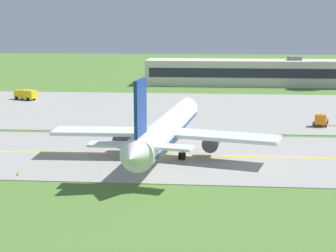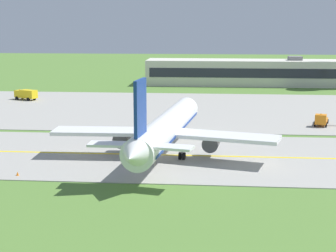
# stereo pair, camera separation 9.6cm
# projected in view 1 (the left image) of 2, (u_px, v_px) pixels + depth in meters

# --- Properties ---
(ground_plane) EXTENTS (500.00, 500.00, 0.00)m
(ground_plane) POSITION_uv_depth(u_px,v_px,m) (151.00, 155.00, 77.19)
(ground_plane) COLOR #517A33
(taxiway_strip) EXTENTS (240.00, 28.00, 0.10)m
(taxiway_strip) POSITION_uv_depth(u_px,v_px,m) (151.00, 155.00, 77.18)
(taxiway_strip) COLOR #9E9B93
(taxiway_strip) RESTS_ON ground
(apron_pad) EXTENTS (140.00, 52.00, 0.10)m
(apron_pad) POSITION_uv_depth(u_px,v_px,m) (218.00, 109.00, 117.38)
(apron_pad) COLOR #9E9B93
(apron_pad) RESTS_ON ground
(taxiway_centreline) EXTENTS (220.00, 0.60, 0.01)m
(taxiway_centreline) POSITION_uv_depth(u_px,v_px,m) (151.00, 155.00, 77.17)
(taxiway_centreline) COLOR yellow
(taxiway_centreline) RESTS_ON taxiway_strip
(airplane_lead) EXTENTS (32.31, 39.65, 12.70)m
(airplane_lead) POSITION_uv_depth(u_px,v_px,m) (166.00, 128.00, 75.77)
(airplane_lead) COLOR white
(airplane_lead) RESTS_ON ground
(service_truck_baggage) EXTENTS (6.31, 4.33, 2.60)m
(service_truck_baggage) POSITION_uv_depth(u_px,v_px,m) (26.00, 94.00, 131.37)
(service_truck_baggage) COLOR yellow
(service_truck_baggage) RESTS_ON ground
(service_truck_catering) EXTENTS (3.63, 6.71, 2.59)m
(service_truck_catering) POSITION_uv_depth(u_px,v_px,m) (321.00, 120.00, 98.66)
(service_truck_catering) COLOR orange
(service_truck_catering) RESTS_ON ground
(terminal_building) EXTENTS (64.45, 12.72, 8.92)m
(terminal_building) POSITION_uv_depth(u_px,v_px,m) (252.00, 73.00, 162.64)
(terminal_building) COLOR beige
(terminal_building) RESTS_ON ground
(traffic_cone_near_edge) EXTENTS (0.44, 0.44, 0.60)m
(traffic_cone_near_edge) POSITION_uv_depth(u_px,v_px,m) (18.00, 174.00, 66.62)
(traffic_cone_near_edge) COLOR orange
(traffic_cone_near_edge) RESTS_ON ground
(traffic_cone_mid_edge) EXTENTS (0.44, 0.44, 0.60)m
(traffic_cone_mid_edge) POSITION_uv_depth(u_px,v_px,m) (146.00, 135.00, 89.46)
(traffic_cone_mid_edge) COLOR orange
(traffic_cone_mid_edge) RESTS_ON ground
(traffic_cone_far_edge) EXTENTS (0.44, 0.44, 0.60)m
(traffic_cone_far_edge) POSITION_uv_depth(u_px,v_px,m) (225.00, 137.00, 87.84)
(traffic_cone_far_edge) COLOR orange
(traffic_cone_far_edge) RESTS_ON ground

